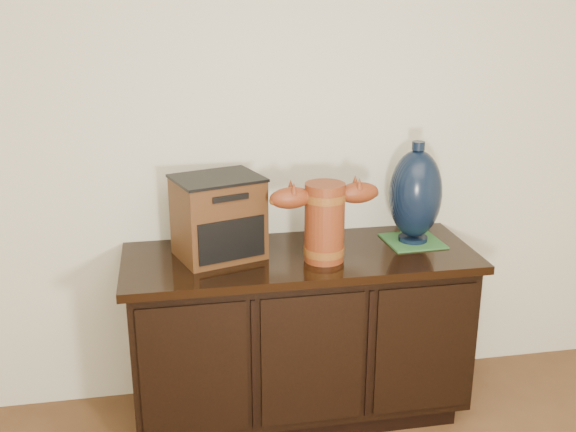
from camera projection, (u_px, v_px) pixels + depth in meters
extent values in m
plane|color=silver|center=(288.00, 112.00, 2.88)|extent=(4.50, 0.00, 4.50)
cube|color=black|center=(299.00, 402.00, 3.02)|extent=(1.29, 0.45, 0.08)
cube|color=black|center=(300.00, 330.00, 2.91)|extent=(1.40, 0.50, 0.64)
cube|color=black|center=(300.00, 258.00, 2.80)|extent=(1.46, 0.56, 0.03)
cube|color=black|center=(194.00, 372.00, 2.59)|extent=(0.41, 0.01, 0.56)
cube|color=black|center=(312.00, 360.00, 2.67)|extent=(0.41, 0.01, 0.56)
cube|color=black|center=(424.00, 349.00, 2.75)|extent=(0.41, 0.01, 0.56)
cylinder|color=maroon|center=(324.00, 222.00, 2.68)|extent=(0.17, 0.17, 0.32)
cylinder|color=#49230E|center=(324.00, 250.00, 2.72)|extent=(0.18, 0.18, 0.03)
cylinder|color=#49230E|center=(325.00, 197.00, 2.65)|extent=(0.18, 0.18, 0.03)
ellipsoid|color=maroon|center=(291.00, 198.00, 2.61)|extent=(0.18, 0.09, 0.09)
ellipsoid|color=maroon|center=(358.00, 193.00, 2.68)|extent=(0.18, 0.09, 0.09)
cube|color=#432510|center=(218.00, 218.00, 2.72)|extent=(0.39, 0.35, 0.33)
cube|color=black|center=(232.00, 240.00, 2.63)|extent=(0.27, 0.09, 0.17)
cube|color=black|center=(217.00, 178.00, 2.67)|extent=(0.40, 0.36, 0.01)
cube|color=#2B612E|center=(413.00, 241.00, 2.93)|extent=(0.24, 0.24, 0.01)
cylinder|color=black|center=(413.00, 238.00, 2.92)|extent=(0.13, 0.13, 0.02)
ellipsoid|color=black|center=(415.00, 194.00, 2.86)|extent=(0.24, 0.24, 0.38)
cylinder|color=black|center=(418.00, 146.00, 2.80)|extent=(0.05, 0.05, 0.04)
cylinder|color=maroon|center=(247.00, 232.00, 2.79)|extent=(0.07, 0.07, 0.17)
cylinder|color=silver|center=(247.00, 209.00, 2.76)|extent=(0.06, 0.06, 0.03)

